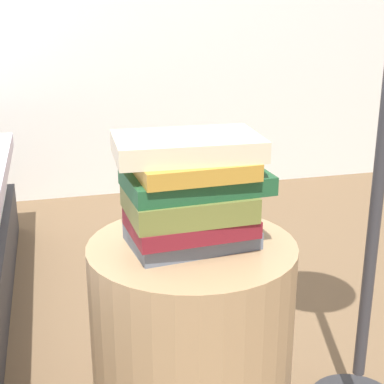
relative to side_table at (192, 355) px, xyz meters
The scene contains 7 objects.
side_table is the anchor object (origin of this frame).
book_slate 0.29m from the side_table, 73.98° to the left, with size 0.25×0.17×0.04m, color slate.
book_maroon 0.32m from the side_table, 124.49° to the right, with size 0.25×0.17×0.03m, color maroon.
book_olive 0.37m from the side_table, 161.12° to the right, with size 0.25×0.19×0.05m, color olive.
book_forest 0.41m from the side_table, 30.05° to the left, with size 0.28×0.18×0.04m, color #1E512D.
book_ochre 0.44m from the side_table, 109.62° to the right, with size 0.23×0.18×0.03m, color #B7842D.
book_cream 0.48m from the side_table, 141.22° to the left, with size 0.29×0.18×0.04m, color beige.
Camera 1 is at (-0.29, -1.11, 1.05)m, focal length 55.37 mm.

